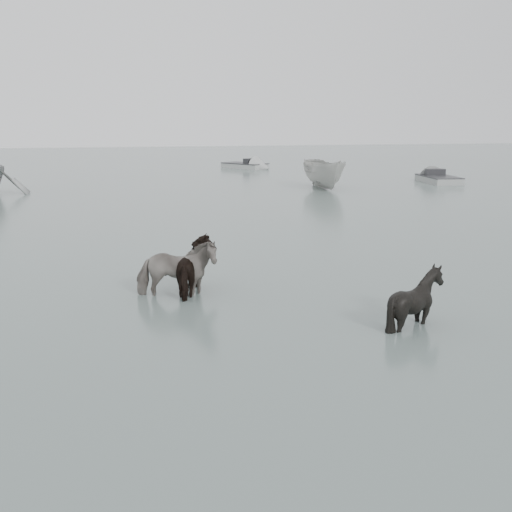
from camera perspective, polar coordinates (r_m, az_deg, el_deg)
ground at (r=13.12m, az=-1.66°, el=-4.59°), size 140.00×140.00×0.00m
pony_pinto at (r=13.82m, az=-7.12°, el=-0.60°), size 1.88×1.09×1.49m
pony_dark at (r=14.20m, az=-5.10°, el=-0.24°), size 1.49×1.66×1.47m
pony_black at (r=12.25m, az=14.08°, el=-2.73°), size 1.52×1.42×1.43m
boat_small at (r=34.72m, az=6.09°, el=7.42°), size 1.73×4.50×1.73m
skiff_port at (r=39.11m, az=15.94°, el=6.85°), size 1.96×4.79×0.75m
skiff_mid at (r=48.03m, az=-1.00°, el=8.26°), size 4.10×4.74×0.75m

